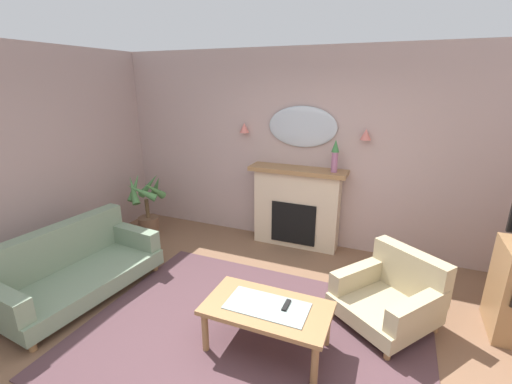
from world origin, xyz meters
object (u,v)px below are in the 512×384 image
(wall_sconce_left, at_px, (244,128))
(floral_couch, at_px, (73,267))
(tv_remote, at_px, (286,305))
(wall_sconce_right, at_px, (366,134))
(fireplace, at_px, (296,208))
(mantel_vase_right, at_px, (335,155))
(potted_plant_corner_palm, at_px, (147,204))
(wall_mirror, at_px, (302,127))
(coffee_table, at_px, (267,312))
(armchair_near_fireplace, at_px, (391,294))

(wall_sconce_left, height_order, floral_couch, wall_sconce_left)
(floral_couch, bearing_deg, tv_remote, 2.07)
(wall_sconce_right, height_order, tv_remote, wall_sconce_right)
(tv_remote, height_order, floral_couch, floral_couch)
(fireplace, height_order, wall_sconce_right, wall_sconce_right)
(wall_sconce_left, bearing_deg, fireplace, -6.16)
(fireplace, relative_size, mantel_vase_right, 3.17)
(fireplace, height_order, wall_sconce_left, wall_sconce_left)
(floral_couch, relative_size, potted_plant_corner_palm, 1.85)
(mantel_vase_right, bearing_deg, fireplace, 176.76)
(wall_mirror, height_order, tv_remote, wall_mirror)
(mantel_vase_right, bearing_deg, wall_sconce_left, 174.92)
(wall_mirror, bearing_deg, tv_remote, -76.84)
(potted_plant_corner_palm, bearing_deg, tv_remote, -28.95)
(wall_mirror, bearing_deg, coffee_table, -80.98)
(mantel_vase_right, relative_size, tv_remote, 2.68)
(fireplace, xyz_separation_m, potted_plant_corner_palm, (-2.24, -0.53, -0.08))
(wall_sconce_left, bearing_deg, tv_remote, -57.56)
(mantel_vase_right, height_order, wall_sconce_left, wall_sconce_left)
(fireplace, distance_m, wall_sconce_left, 1.38)
(wall_sconce_left, relative_size, floral_couch, 0.08)
(mantel_vase_right, xyz_separation_m, wall_sconce_right, (0.35, 0.12, 0.27))
(floral_couch, bearing_deg, coffee_table, 0.70)
(tv_remote, bearing_deg, wall_mirror, 103.16)
(mantel_vase_right, distance_m, coffee_table, 2.32)
(coffee_table, bearing_deg, wall_mirror, 99.02)
(wall_sconce_left, xyz_separation_m, tv_remote, (1.36, -2.14, -1.21))
(wall_sconce_left, bearing_deg, wall_mirror, 3.37)
(coffee_table, xyz_separation_m, potted_plant_corner_palm, (-2.60, 1.58, 0.10))
(mantel_vase_right, height_order, floral_couch, mantel_vase_right)
(mantel_vase_right, bearing_deg, coffee_table, -93.90)
(potted_plant_corner_palm, bearing_deg, fireplace, 13.33)
(wall_sconce_left, bearing_deg, wall_sconce_right, 0.00)
(mantel_vase_right, distance_m, wall_sconce_left, 1.38)
(fireplace, bearing_deg, armchair_near_fireplace, -43.54)
(armchair_near_fireplace, bearing_deg, potted_plant_corner_palm, 168.08)
(coffee_table, bearing_deg, floral_couch, -179.30)
(mantel_vase_right, distance_m, tv_remote, 2.23)
(coffee_table, height_order, armchair_near_fireplace, armchair_near_fireplace)
(fireplace, height_order, coffee_table, fireplace)
(coffee_table, distance_m, potted_plant_corner_palm, 3.04)
(wall_mirror, xyz_separation_m, floral_couch, (-1.95, -2.28, -1.39))
(coffee_table, height_order, tv_remote, tv_remote)
(wall_sconce_left, relative_size, coffee_table, 0.13)
(armchair_near_fireplace, xyz_separation_m, potted_plant_corner_palm, (-3.60, 0.76, 0.18))
(wall_sconce_left, height_order, potted_plant_corner_palm, wall_sconce_left)
(wall_mirror, xyz_separation_m, wall_sconce_right, (0.85, -0.05, -0.05))
(mantel_vase_right, xyz_separation_m, wall_mirror, (-0.50, 0.17, 0.32))
(wall_mirror, height_order, wall_sconce_left, wall_mirror)
(fireplace, xyz_separation_m, wall_sconce_left, (-0.85, 0.09, 1.09))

